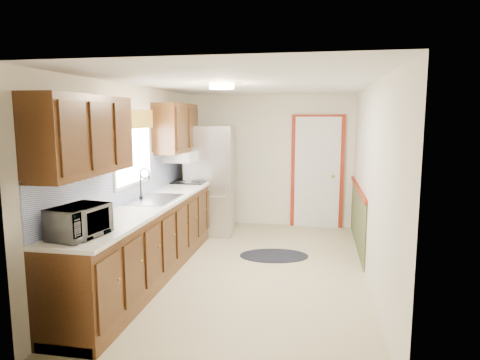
% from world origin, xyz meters
% --- Properties ---
extents(room_shell, '(3.20, 5.20, 2.52)m').
position_xyz_m(room_shell, '(0.00, 0.00, 1.20)').
color(room_shell, tan).
rests_on(room_shell, ground).
extents(kitchen_run, '(0.63, 4.00, 2.20)m').
position_xyz_m(kitchen_run, '(-1.24, -0.29, 0.81)').
color(kitchen_run, '#3D200D').
rests_on(kitchen_run, ground).
extents(back_wall_trim, '(1.12, 2.30, 2.08)m').
position_xyz_m(back_wall_trim, '(0.99, 2.21, 0.89)').
color(back_wall_trim, maroon).
rests_on(back_wall_trim, ground).
extents(ceiling_fixture, '(0.30, 0.30, 0.06)m').
position_xyz_m(ceiling_fixture, '(-0.30, -0.20, 2.36)').
color(ceiling_fixture, '#FFD88C').
rests_on(ceiling_fixture, room_shell).
extents(microwave, '(0.37, 0.55, 0.34)m').
position_xyz_m(microwave, '(-1.20, -1.95, 1.11)').
color(microwave, white).
rests_on(microwave, kitchen_run).
extents(refrigerator, '(0.84, 0.81, 1.85)m').
position_xyz_m(refrigerator, '(-0.96, 1.75, 0.92)').
color(refrigerator, '#B7B7BC').
rests_on(refrigerator, ground).
extents(rug, '(1.08, 0.78, 0.01)m').
position_xyz_m(rug, '(0.27, 0.65, 0.01)').
color(rug, black).
rests_on(rug, ground).
extents(cooktop, '(0.53, 0.63, 0.02)m').
position_xyz_m(cooktop, '(-1.19, 1.40, 0.95)').
color(cooktop, black).
rests_on(cooktop, kitchen_run).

